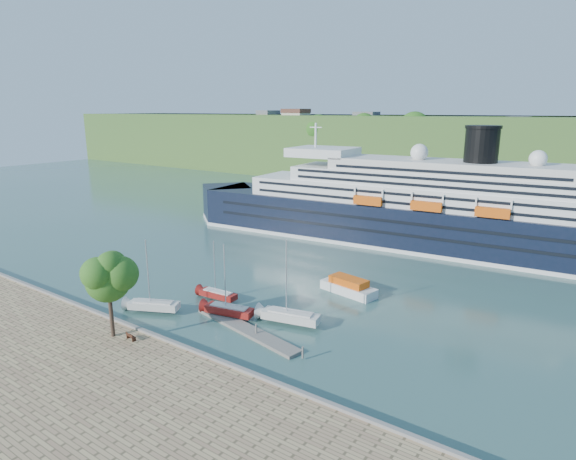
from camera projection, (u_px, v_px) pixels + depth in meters
The scene contains 12 objects.
ground at pixel (163, 346), 54.78m from camera, with size 400.00×400.00×0.00m, color #315856.
far_hillside at pixel (486, 152), 167.00m from camera, with size 400.00×50.00×24.00m, color #375F26.
quay_coping at pixel (161, 338), 54.34m from camera, with size 220.00×0.50×0.30m, color slate.
cruise_ship at pixel (417, 186), 93.08m from camera, with size 104.98×15.29×23.57m, color black, non-canonical shape.
park_bench at pixel (131, 336), 54.06m from camera, with size 1.43×0.59×0.92m, color #442213, non-canonical shape.
promenade_tree at pixel (109, 291), 53.77m from camera, with size 6.67×6.67×11.05m, color #265817, non-canonical shape.
floating_pontoon at pixel (246, 329), 58.54m from camera, with size 17.45×2.13×0.39m, color gray, non-canonical shape.
sailboat_white_near at pixel (152, 278), 62.79m from camera, with size 7.40×2.05×9.55m, color silver, non-canonical shape.
sailboat_red at pixel (228, 283), 61.37m from camera, with size 7.23×2.01×9.34m, color maroon, non-canonical shape.
sailboat_white_far at pixel (291, 285), 59.07m from camera, with size 8.11×2.25×10.48m, color silver, non-canonical shape.
tender_launch at pixel (349, 286), 70.27m from camera, with size 8.66×2.96×2.39m, color #E4560D, non-canonical shape.
sailboat_extra at pixel (217, 273), 67.07m from camera, with size 6.36×1.77×8.21m, color maroon, non-canonical shape.
Camera 1 is at (40.30, -32.69, 26.20)m, focal length 30.00 mm.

